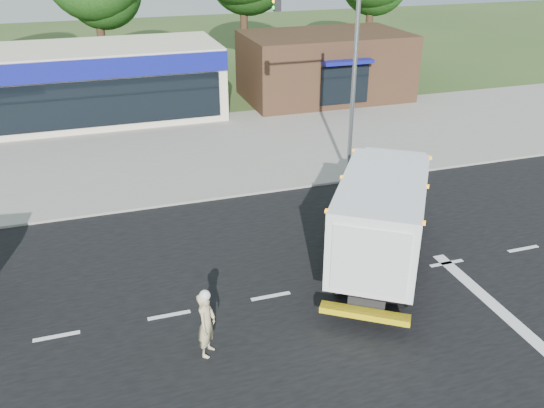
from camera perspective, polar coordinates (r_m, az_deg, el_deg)
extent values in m
plane|color=#385123|center=(18.20, 8.97, -7.38)|extent=(120.00, 120.00, 0.00)
cube|color=black|center=(18.20, 8.97, -7.37)|extent=(60.00, 14.00, 0.02)
cube|color=gray|center=(24.85, 0.66, 2.55)|extent=(60.00, 2.40, 0.12)
cube|color=gray|center=(30.05, -2.89, 6.61)|extent=(60.00, 9.00, 0.02)
cube|color=silver|center=(16.74, -20.57, -12.17)|extent=(1.20, 0.15, 0.01)
cube|color=silver|center=(16.70, -10.16, -10.79)|extent=(1.20, 0.15, 0.01)
cube|color=silver|center=(17.20, -0.13, -9.11)|extent=(1.20, 0.15, 0.01)
cube|color=silver|center=(18.19, 8.97, -7.34)|extent=(1.20, 0.15, 0.01)
cube|color=silver|center=(19.59, 16.90, -5.63)|extent=(1.20, 0.15, 0.01)
cube|color=silver|center=(21.32, 23.62, -4.08)|extent=(1.20, 0.15, 0.01)
cube|color=silver|center=(17.67, 22.29, -10.31)|extent=(0.40, 7.00, 0.01)
cube|color=black|center=(17.98, 10.35, -5.30)|extent=(3.63, 4.72, 0.35)
cube|color=silver|center=(20.76, 11.65, 1.64)|extent=(2.91, 2.87, 2.11)
cube|color=black|center=(21.56, 11.94, 3.12)|extent=(1.67, 1.19, 0.90)
cube|color=white|center=(17.31, 10.71, -1.32)|extent=(4.79, 5.50, 2.36)
cube|color=silver|center=(15.12, 9.65, -5.69)|extent=(1.70, 1.17, 1.90)
cube|color=yellow|center=(15.81, 9.16, -10.68)|extent=(2.19, 1.63, 0.18)
cube|color=orange|center=(16.82, 11.03, 2.18)|extent=(4.71, 5.36, 0.08)
cylinder|color=black|center=(21.33, 8.87, -0.64)|extent=(0.79, 0.97, 0.96)
cylinder|color=black|center=(21.23, 13.96, -1.26)|extent=(0.79, 0.97, 0.96)
cylinder|color=black|center=(17.59, 6.77, -6.64)|extent=(0.79, 0.97, 0.96)
cylinder|color=black|center=(17.47, 13.31, -7.48)|extent=(0.79, 0.97, 0.96)
imported|color=#C8B685|center=(14.76, -6.51, -11.78)|extent=(0.72, 0.79, 1.81)
sphere|color=white|center=(14.24, -6.68, -8.99)|extent=(0.28, 0.28, 0.28)
cube|color=beige|center=(34.39, -20.66, 10.95)|extent=(18.00, 6.00, 4.00)
cube|color=navy|center=(31.11, -21.15, 12.11)|extent=(18.00, 0.30, 1.00)
cube|color=black|center=(31.53, -20.63, 8.95)|extent=(17.00, 0.12, 2.40)
cube|color=#382316|center=(37.21, 5.24, 13.48)|extent=(10.00, 6.00, 4.00)
cube|color=navy|center=(34.26, 7.36, 13.85)|extent=(3.00, 1.20, 0.20)
cube|color=black|center=(34.61, 7.20, 11.60)|extent=(3.00, 0.12, 2.20)
cylinder|color=gray|center=(24.15, 8.08, 11.49)|extent=(0.18, 0.18, 8.00)
cube|color=black|center=(22.31, 0.50, 19.45)|extent=(0.25, 0.25, 0.70)
cylinder|color=#332114|center=(41.95, -16.60, 15.95)|extent=(0.56, 0.56, 6.86)
cylinder|color=#332114|center=(43.36, -2.80, 17.88)|extent=(0.56, 0.56, 7.84)
cylinder|color=#332114|center=(47.03, 9.63, 17.67)|extent=(0.56, 0.56, 7.00)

